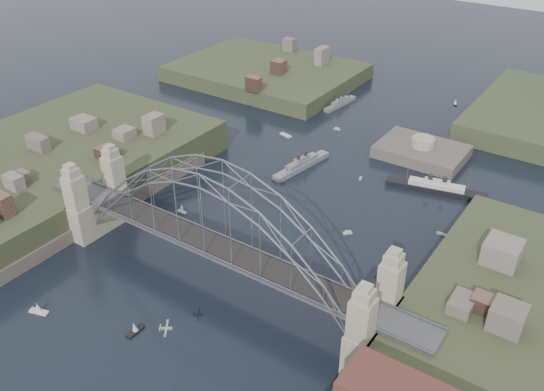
{
  "coord_description": "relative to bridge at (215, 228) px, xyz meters",
  "views": [
    {
      "loc": [
        55.75,
        -63.59,
        70.27
      ],
      "look_at": [
        0.0,
        18.0,
        10.0
      ],
      "focal_mm": 38.09,
      "sensor_mm": 36.0,
      "label": 1
    }
  ],
  "objects": [
    {
      "name": "aeroplane",
      "position": [
        6.31,
        -19.94,
        -4.57
      ],
      "size": [
        2.36,
        3.15,
        0.53
      ],
      "color": "#9FA0A6"
    },
    {
      "name": "naval_cruiser_near",
      "position": [
        -10.65,
        46.89,
        -11.43
      ],
      "size": [
        5.46,
        19.27,
        5.73
      ],
      "color": "gray",
      "rests_on": "ground"
    },
    {
      "name": "headland_nw",
      "position": [
        -55.0,
        95.0,
        -11.82
      ],
      "size": [
        60.0,
        45.0,
        9.0
      ],
      "primitive_type": "cube",
      "color": "#353E23",
      "rests_on": "ground"
    },
    {
      "name": "ground",
      "position": [
        0.0,
        0.0,
        -12.32
      ],
      "size": [
        500.0,
        500.0,
        0.0
      ],
      "primitive_type": "plane",
      "color": "black",
      "rests_on": "ground"
    },
    {
      "name": "small_boat_b",
      "position": [
        12.67,
        27.73,
        -12.03
      ],
      "size": [
        1.79,
        1.77,
        1.43
      ],
      "color": "silver",
      "rests_on": "ground"
    },
    {
      "name": "fort_island",
      "position": [
        12.0,
        70.0,
        -12.66
      ],
      "size": [
        22.0,
        16.0,
        9.4
      ],
      "color": "#534841",
      "rests_on": "ground"
    },
    {
      "name": "small_boat_e",
      "position": [
        -24.31,
        60.46,
        -12.17
      ],
      "size": [
        4.03,
        2.23,
        0.45
      ],
      "color": "silver",
      "rests_on": "ground"
    },
    {
      "name": "ocean_liner",
      "position": [
        21.73,
        54.9,
        -11.43
      ],
      "size": [
        23.62,
        8.25,
        5.76
      ],
      "color": "black",
      "rests_on": "ground"
    },
    {
      "name": "small_boat_k",
      "position": [
        7.46,
        109.44,
        -11.4
      ],
      "size": [
        1.79,
        2.08,
        2.38
      ],
      "color": "silver",
      "rests_on": "ground"
    },
    {
      "name": "bridge",
      "position": [
        0.0,
        0.0,
        0.0
      ],
      "size": [
        84.0,
        13.8,
        24.6
      ],
      "color": "#4A4A4C",
      "rests_on": "ground"
    },
    {
      "name": "small_boat_h",
      "position": [
        -14.12,
        71.92,
        -12.04
      ],
      "size": [
        2.19,
        0.91,
        1.43
      ],
      "color": "silver",
      "rests_on": "ground"
    },
    {
      "name": "naval_cruiser_far",
      "position": [
        -22.23,
        88.58,
        -11.55
      ],
      "size": [
        3.72,
        14.94,
        5.0
      ],
      "color": "gray",
      "rests_on": "ground"
    },
    {
      "name": "small_boat_c",
      "position": [
        -3.31,
        -18.05,
        -11.64
      ],
      "size": [
        1.21,
        3.45,
        2.38
      ],
      "color": "silver",
      "rests_on": "ground"
    },
    {
      "name": "small_boat_f",
      "position": [
        4.47,
        50.02,
        -12.03
      ],
      "size": [
        0.89,
        1.7,
        1.43
      ],
      "color": "silver",
      "rests_on": "ground"
    },
    {
      "name": "shore_west",
      "position": [
        -57.32,
        0.0,
        -10.35
      ],
      "size": [
        50.5,
        90.0,
        12.0
      ],
      "color": "#353E23",
      "rests_on": "ground"
    },
    {
      "name": "small_boat_a",
      "position": [
        -21.73,
        14.16,
        -11.43
      ],
      "size": [
        2.26,
        1.01,
        2.38
      ],
      "color": "silver",
      "rests_on": "ground"
    },
    {
      "name": "small_boat_i",
      "position": [
        25.17,
        18.37,
        -12.17
      ],
      "size": [
        2.82,
        1.14,
        0.45
      ],
      "color": "silver",
      "rests_on": "ground"
    },
    {
      "name": "small_boat_j",
      "position": [
        -20.77,
        -24.18,
        -11.65
      ],
      "size": [
        3.68,
        2.1,
        2.38
      ],
      "color": "silver",
      "rests_on": "ground"
    },
    {
      "name": "small_boat_d",
      "position": [
        29.33,
        38.55,
        -12.17
      ],
      "size": [
        2.32,
        0.79,
        0.45
      ],
      "color": "silver",
      "rests_on": "ground"
    }
  ]
}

